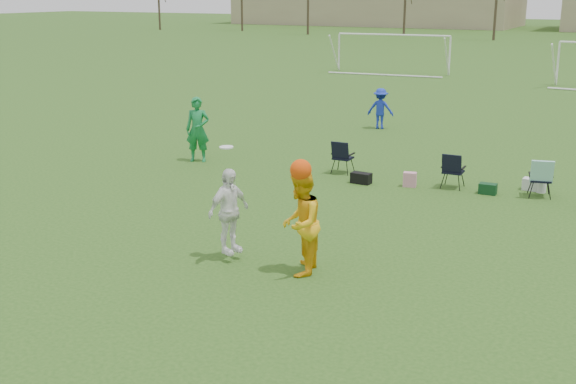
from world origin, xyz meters
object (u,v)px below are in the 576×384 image
Objects in this scene: center_contest at (277,218)px; goal_left at (393,42)px; fielder_blue at (380,109)px; fielder_green_near at (198,129)px.

center_contest is 34.89m from goal_left.
fielder_blue is 0.21× the size of goal_left.
fielder_green_near reaches higher than fielder_blue.
goal_left reaches higher than center_contest.
fielder_green_near is 26.90m from goal_left.
fielder_blue is at bearing -76.64° from goal_left.
fielder_blue is at bearing 45.86° from fielder_green_near.
fielder_blue is 0.65× the size of center_contest.
center_contest is (6.49, -6.82, 0.02)m from fielder_green_near.
goal_left reaches higher than fielder_green_near.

